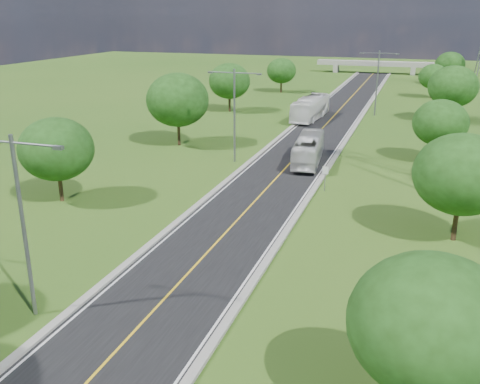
# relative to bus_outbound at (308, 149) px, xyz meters

# --- Properties ---
(ground) EXTENTS (260.00, 260.00, 0.00)m
(ground) POSITION_rel_bus_outbound_xyz_m (-1.78, 13.03, -1.54)
(ground) COLOR #2E5718
(ground) RESTS_ON ground
(road) EXTENTS (8.00, 150.00, 0.06)m
(road) POSITION_rel_bus_outbound_xyz_m (-1.78, 19.03, -1.51)
(road) COLOR black
(road) RESTS_ON ground
(curb_left) EXTENTS (0.50, 150.00, 0.22)m
(curb_left) POSITION_rel_bus_outbound_xyz_m (-6.03, 19.03, -1.43)
(curb_left) COLOR gray
(curb_left) RESTS_ON ground
(curb_right) EXTENTS (0.50, 150.00, 0.22)m
(curb_right) POSITION_rel_bus_outbound_xyz_m (2.47, 19.03, -1.43)
(curb_right) COLOR gray
(curb_right) RESTS_ON ground
(speed_limit_sign) EXTENTS (0.55, 0.09, 2.40)m
(speed_limit_sign) POSITION_rel_bus_outbound_xyz_m (3.42, -8.99, 0.06)
(speed_limit_sign) COLOR slate
(speed_limit_sign) RESTS_ON ground
(overpass) EXTENTS (30.00, 3.00, 3.20)m
(overpass) POSITION_rel_bus_outbound_xyz_m (-1.78, 93.03, 0.87)
(overpass) COLOR gray
(overpass) RESTS_ON ground
(streetlight_near_left) EXTENTS (5.90, 0.25, 10.00)m
(streetlight_near_left) POSITION_rel_bus_outbound_xyz_m (-7.78, -34.97, 4.40)
(streetlight_near_left) COLOR slate
(streetlight_near_left) RESTS_ON ground
(streetlight_mid_left) EXTENTS (5.90, 0.25, 10.00)m
(streetlight_mid_left) POSITION_rel_bus_outbound_xyz_m (-7.78, -1.97, 4.40)
(streetlight_mid_left) COLOR slate
(streetlight_mid_left) RESTS_ON ground
(streetlight_far_right) EXTENTS (5.90, 0.25, 10.00)m
(streetlight_far_right) POSITION_rel_bus_outbound_xyz_m (4.22, 31.03, 4.40)
(streetlight_far_right) COLOR slate
(streetlight_far_right) RESTS_ON ground
(tree_lb) EXTENTS (6.30, 6.30, 7.33)m
(tree_lb) POSITION_rel_bus_outbound_xyz_m (-17.78, -18.97, 3.10)
(tree_lb) COLOR black
(tree_lb) RESTS_ON ground
(tree_lc) EXTENTS (7.56, 7.56, 8.79)m
(tree_lc) POSITION_rel_bus_outbound_xyz_m (-16.78, 3.03, 4.03)
(tree_lc) COLOR black
(tree_lc) RESTS_ON ground
(tree_ld) EXTENTS (6.72, 6.72, 7.82)m
(tree_ld) POSITION_rel_bus_outbound_xyz_m (-18.78, 27.03, 3.41)
(tree_ld) COLOR black
(tree_ld) RESTS_ON ground
(tree_le) EXTENTS (5.88, 5.88, 6.84)m
(tree_le) POSITION_rel_bus_outbound_xyz_m (-16.28, 51.03, 2.79)
(tree_le) COLOR black
(tree_le) RESTS_ON ground
(tree_ra) EXTENTS (6.30, 6.30, 7.33)m
(tree_ra) POSITION_rel_bus_outbound_xyz_m (12.22, -36.97, 3.10)
(tree_ra) COLOR black
(tree_ra) RESTS_ON ground
(tree_rb) EXTENTS (6.72, 6.72, 7.82)m
(tree_rb) POSITION_rel_bus_outbound_xyz_m (14.22, -16.97, 3.41)
(tree_rb) COLOR black
(tree_rb) RESTS_ON ground
(tree_rc) EXTENTS (5.88, 5.88, 6.84)m
(tree_rc) POSITION_rel_bus_outbound_xyz_m (13.22, 5.03, 2.79)
(tree_rc) COLOR black
(tree_rc) RESTS_ON ground
(tree_rd) EXTENTS (7.14, 7.14, 8.30)m
(tree_rd) POSITION_rel_bus_outbound_xyz_m (15.22, 29.03, 3.72)
(tree_rd) COLOR black
(tree_rd) RESTS_ON ground
(tree_re) EXTENTS (5.46, 5.46, 6.35)m
(tree_re) POSITION_rel_bus_outbound_xyz_m (12.72, 53.03, 2.48)
(tree_re) COLOR black
(tree_re) RESTS_ON ground
(tree_rf) EXTENTS (6.30, 6.30, 7.33)m
(tree_rf) POSITION_rel_bus_outbound_xyz_m (16.22, 73.03, 3.10)
(tree_rf) COLOR black
(tree_rf) RESTS_ON ground
(bus_outbound) EXTENTS (3.56, 10.84, 2.97)m
(bus_outbound) POSITION_rel_bus_outbound_xyz_m (0.00, 0.00, 0.00)
(bus_outbound) COLOR silver
(bus_outbound) RESTS_ON road
(bus_inbound) EXTENTS (3.69, 12.49, 3.43)m
(bus_inbound) POSITION_rel_bus_outbound_xyz_m (-4.79, 24.37, 0.23)
(bus_inbound) COLOR white
(bus_inbound) RESTS_ON road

